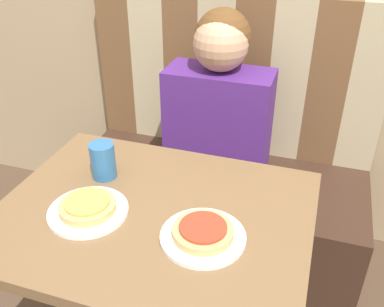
{
  "coord_description": "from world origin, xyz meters",
  "views": [
    {
      "loc": [
        0.39,
        -0.84,
        1.52
      ],
      "look_at": [
        0.0,
        0.35,
        0.76
      ],
      "focal_mm": 40.0,
      "sensor_mm": 36.0,
      "label": 1
    }
  ],
  "objects_px": {
    "plate_right": "(203,237)",
    "pizza_left": "(87,206)",
    "pizza_right": "(203,231)",
    "plate_left": "(88,211)",
    "person": "(219,100)",
    "drinking_cup": "(103,161)"
  },
  "relations": [
    {
      "from": "plate_left",
      "to": "drinking_cup",
      "type": "bearing_deg",
      "value": 103.7
    },
    {
      "from": "drinking_cup",
      "to": "pizza_right",
      "type": "bearing_deg",
      "value": -25.34
    },
    {
      "from": "plate_left",
      "to": "plate_right",
      "type": "distance_m",
      "value": 0.33
    },
    {
      "from": "plate_right",
      "to": "pizza_left",
      "type": "relative_size",
      "value": 1.41
    },
    {
      "from": "person",
      "to": "plate_left",
      "type": "distance_m",
      "value": 0.78
    },
    {
      "from": "plate_right",
      "to": "pizza_right",
      "type": "relative_size",
      "value": 1.41
    },
    {
      "from": "plate_left",
      "to": "pizza_right",
      "type": "distance_m",
      "value": 0.33
    },
    {
      "from": "person",
      "to": "plate_right",
      "type": "xyz_separation_m",
      "value": [
        0.16,
        -0.77,
        -0.03
      ]
    },
    {
      "from": "plate_right",
      "to": "plate_left",
      "type": "bearing_deg",
      "value": 180.0
    },
    {
      "from": "plate_left",
      "to": "plate_right",
      "type": "bearing_deg",
      "value": 0.0
    },
    {
      "from": "plate_left",
      "to": "pizza_right",
      "type": "relative_size",
      "value": 1.41
    },
    {
      "from": "plate_left",
      "to": "pizza_right",
      "type": "bearing_deg",
      "value": 0.0
    },
    {
      "from": "plate_right",
      "to": "pizza_right",
      "type": "distance_m",
      "value": 0.02
    },
    {
      "from": "person",
      "to": "drinking_cup",
      "type": "height_order",
      "value": "person"
    },
    {
      "from": "pizza_left",
      "to": "pizza_right",
      "type": "distance_m",
      "value": 0.33
    },
    {
      "from": "pizza_right",
      "to": "pizza_left",
      "type": "bearing_deg",
      "value": 180.0
    },
    {
      "from": "person",
      "to": "plate_left",
      "type": "bearing_deg",
      "value": -102.02
    },
    {
      "from": "plate_right",
      "to": "drinking_cup",
      "type": "bearing_deg",
      "value": 154.66
    },
    {
      "from": "plate_left",
      "to": "drinking_cup",
      "type": "relative_size",
      "value": 1.93
    },
    {
      "from": "plate_right",
      "to": "pizza_left",
      "type": "height_order",
      "value": "pizza_left"
    },
    {
      "from": "pizza_left",
      "to": "drinking_cup",
      "type": "height_order",
      "value": "drinking_cup"
    },
    {
      "from": "plate_left",
      "to": "person",
      "type": "bearing_deg",
      "value": 77.98
    }
  ]
}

